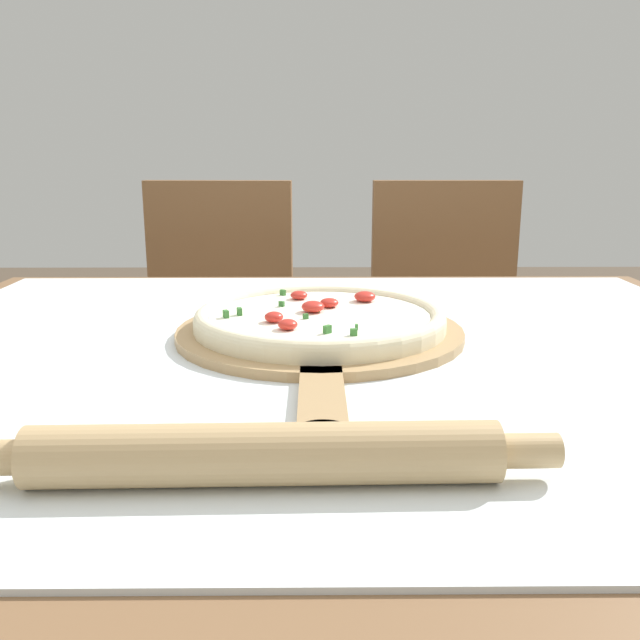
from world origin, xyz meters
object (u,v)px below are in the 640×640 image
Objects in this scene: pizza at (320,318)px; chair_left at (216,333)px; rolling_pin at (263,454)px; chair_right at (448,332)px; pizza_peel at (320,336)px.

chair_left is at bearing 107.69° from pizza.
rolling_pin is 0.48× the size of chair_left.
pizza is at bearing -69.24° from chair_left.
rolling_pin is at bearing -76.90° from chair_left.
chair_right is (0.59, 0.00, 0.00)m from chair_left.
chair_right is at bearing 67.65° from pizza.
chair_right reaches higher than rolling_pin.
pizza is 0.36× the size of chair_right.
pizza is 0.89m from chair_left.
pizza_peel is at bearing 83.45° from rolling_pin.
chair_left is 0.59m from chair_right.
chair_left reaches higher than rolling_pin.
pizza reaches higher than pizza_peel.
pizza_peel is at bearing -112.23° from chair_right.
rolling_pin is (-0.04, -0.40, -0.00)m from pizza.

